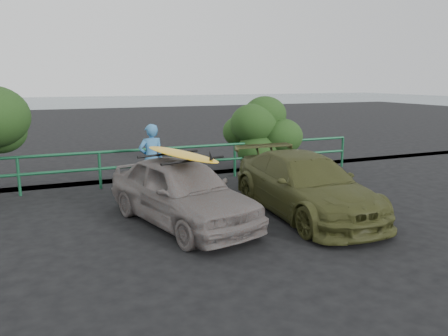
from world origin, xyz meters
The scene contains 9 objects.
ground centered at (0.00, 0.00, 0.00)m, with size 80.00×80.00×0.00m, color black.
ocean centered at (0.00, 60.00, 0.00)m, with size 200.00×200.00×0.00m, color slate.
guardrail centered at (0.00, 5.00, 0.52)m, with size 14.00×0.08×1.04m, color #164E30, non-canonical shape.
shrub_right centered at (5.00, 5.50, 1.11)m, with size 3.20×2.40×2.21m, color #224118, non-canonical shape.
sedan centered at (0.18, 1.35, 0.68)m, with size 1.62×4.02×1.37m, color slate.
olive_vehicle centered at (2.89, 0.97, 0.65)m, with size 1.83×4.50×1.31m, color #40431D.
man centered at (0.21, 4.05, 0.90)m, with size 0.66×0.43×1.81m, color teal.
roof_rack centered at (0.18, 1.35, 1.39)m, with size 1.43×1.00×0.05m, color black, non-canonical shape.
surfboard centered at (0.18, 1.35, 1.45)m, with size 0.52×2.52×0.07m, color yellow.
Camera 1 is at (-2.32, -6.97, 2.92)m, focal length 35.00 mm.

